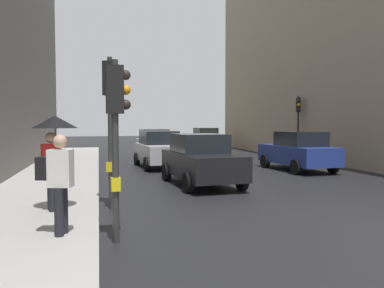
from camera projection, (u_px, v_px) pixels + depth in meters
The scene contains 12 objects.
ground_plane at pixel (373, 222), 8.53m from camera, with size 120.00×120.00×0.00m, color black.
sidewalk_kerb at pixel (49, 187), 12.66m from camera, with size 3.12×40.00×0.16m, color #A8A5A0.
traffic_light_near_right at pixel (111, 105), 9.70m from camera, with size 0.45×0.35×3.75m.
traffic_light_near_left at pixel (116, 117), 6.92m from camera, with size 0.43×0.25×3.24m.
traffic_light_mid_street at pixel (298, 116), 22.71m from camera, with size 0.34×0.45×3.71m.
car_dark_suv at pixel (201, 160), 13.58m from camera, with size 2.27×4.32×1.76m.
car_white_compact at pixel (155, 143), 24.71m from camera, with size 2.16×4.27×1.76m.
car_blue_van at pixel (298, 151), 17.73m from camera, with size 2.24×4.31×1.76m.
car_silver_hatchback at pixel (160, 149), 19.02m from camera, with size 2.25×4.31×1.76m.
car_yellow_taxi at pixel (205, 138), 33.24m from camera, with size 2.17×4.28×1.76m.
pedestrian_with_umbrella at pixel (54, 136), 8.82m from camera, with size 1.00×1.00×2.14m.
pedestrian_with_black_backpack at pixel (58, 178), 6.91m from camera, with size 0.65×0.43×1.77m.
Camera 1 is at (-5.76, -7.29, 2.12)m, focal length 36.84 mm.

